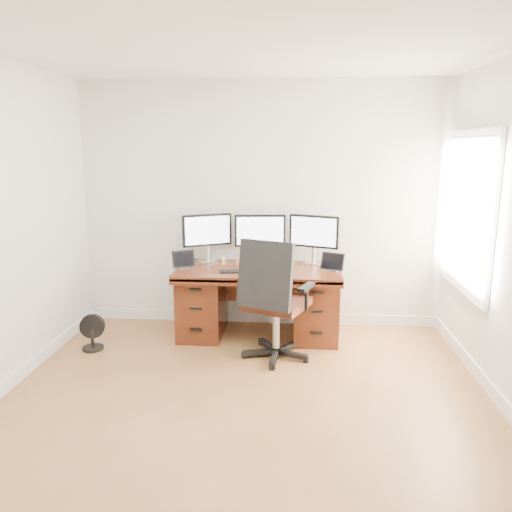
# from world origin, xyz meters

# --- Properties ---
(ground) EXTENTS (4.50, 4.50, 0.00)m
(ground) POSITION_xyz_m (0.00, 0.00, 0.00)
(ground) COLOR olive
(ground) RESTS_ON ground
(back_wall) EXTENTS (4.00, 0.10, 2.70)m
(back_wall) POSITION_xyz_m (0.00, 2.25, 1.35)
(back_wall) COLOR white
(back_wall) RESTS_ON ground
(desk) EXTENTS (1.70, 0.80, 0.75)m
(desk) POSITION_xyz_m (0.00, 1.83, 0.40)
(desk) COLOR #451B0D
(desk) RESTS_ON ground
(office_chair) EXTENTS (0.82, 0.82, 1.18)m
(office_chair) POSITION_xyz_m (0.19, 1.24, 0.39)
(office_chair) COLOR black
(office_chair) RESTS_ON ground
(floor_fan) EXTENTS (0.25, 0.21, 0.36)m
(floor_fan) POSITION_xyz_m (-1.63, 1.32, 0.17)
(floor_fan) COLOR black
(floor_fan) RESTS_ON ground
(monitor_left) EXTENTS (0.51, 0.28, 0.53)m
(monitor_left) POSITION_xyz_m (-0.58, 2.07, 1.09)
(monitor_left) COLOR silver
(monitor_left) RESTS_ON desk
(monitor_center) EXTENTS (0.55, 0.15, 0.53)m
(monitor_center) POSITION_xyz_m (0.00, 2.07, 1.09)
(monitor_center) COLOR silver
(monitor_center) RESTS_ON desk
(monitor_right) EXTENTS (0.53, 0.23, 0.53)m
(monitor_right) POSITION_xyz_m (0.58, 2.07, 1.09)
(monitor_right) COLOR silver
(monitor_right) RESTS_ON desk
(tablet_left) EXTENTS (0.24, 0.17, 0.19)m
(tablet_left) POSITION_xyz_m (-0.78, 1.75, 0.84)
(tablet_left) COLOR silver
(tablet_left) RESTS_ON desk
(tablet_right) EXTENTS (0.25, 0.16, 0.19)m
(tablet_right) POSITION_xyz_m (0.76, 1.75, 0.84)
(tablet_right) COLOR silver
(tablet_right) RESTS_ON desk
(keyboard) EXTENTS (0.29, 0.18, 0.01)m
(keyboard) POSITION_xyz_m (0.01, 1.60, 0.76)
(keyboard) COLOR silver
(keyboard) RESTS_ON desk
(trackpad) EXTENTS (0.15, 0.15, 0.01)m
(trackpad) POSITION_xyz_m (0.25, 1.66, 0.76)
(trackpad) COLOR silver
(trackpad) RESTS_ON desk
(drawing_tablet) EXTENTS (0.22, 0.16, 0.01)m
(drawing_tablet) POSITION_xyz_m (-0.28, 1.63, 0.76)
(drawing_tablet) COLOR black
(drawing_tablet) RESTS_ON desk
(phone) EXTENTS (0.14, 0.10, 0.01)m
(phone) POSITION_xyz_m (0.01, 1.75, 0.76)
(phone) COLOR black
(phone) RESTS_ON desk
(figurine_orange) EXTENTS (0.03, 0.03, 0.09)m
(figurine_orange) POSITION_xyz_m (-0.39, 1.95, 0.80)
(figurine_orange) COLOR #EDB75C
(figurine_orange) RESTS_ON desk
(figurine_brown) EXTENTS (0.03, 0.03, 0.09)m
(figurine_brown) POSITION_xyz_m (-0.24, 1.95, 0.80)
(figurine_brown) COLOR #8B5B41
(figurine_brown) RESTS_ON desk
(figurine_yellow) EXTENTS (0.03, 0.03, 0.09)m
(figurine_yellow) POSITION_xyz_m (-0.10, 1.95, 0.80)
(figurine_yellow) COLOR #D5C371
(figurine_yellow) RESTS_ON desk
(figurine_blue) EXTENTS (0.03, 0.03, 0.09)m
(figurine_blue) POSITION_xyz_m (0.10, 1.95, 0.80)
(figurine_blue) COLOR #4B66D7
(figurine_blue) RESTS_ON desk
(figurine_purple) EXTENTS (0.03, 0.03, 0.09)m
(figurine_purple) POSITION_xyz_m (0.21, 1.95, 0.80)
(figurine_purple) COLOR #8961CA
(figurine_purple) RESTS_ON desk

